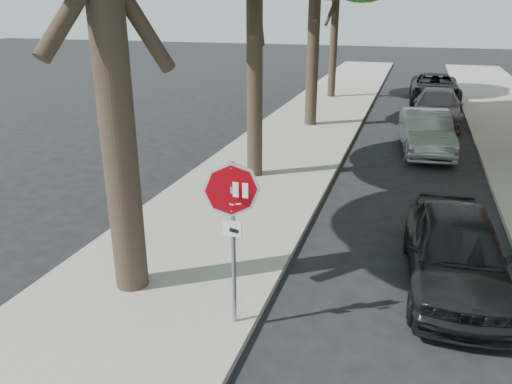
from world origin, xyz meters
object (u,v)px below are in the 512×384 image
car_a (456,251)px  car_c (437,107)px  car_b (426,132)px  stop_sign (232,214)px  car_d (435,88)px

car_a → car_c: size_ratio=0.85×
car_a → car_c: (0.00, 13.90, -0.00)m
car_b → car_c: (0.47, 4.86, 0.00)m
car_a → car_b: (-0.47, 9.04, -0.00)m
stop_sign → car_c: (3.30, 16.27, -1.24)m
car_c → stop_sign: bearing=-100.1°
car_a → car_d: (0.00, 19.24, 0.02)m
car_d → car_a: bearing=-91.4°
car_b → car_c: bearing=77.7°
car_a → car_b: size_ratio=0.97×
car_b → car_d: (0.47, 10.20, 0.02)m
stop_sign → car_c: size_ratio=0.54×
stop_sign → car_c: stop_sign is taller
car_a → car_d: 19.24m
stop_sign → car_b: size_ratio=0.61×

